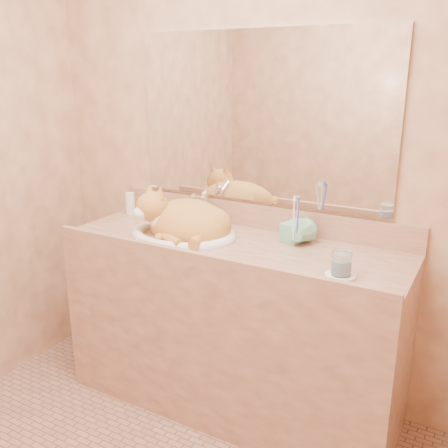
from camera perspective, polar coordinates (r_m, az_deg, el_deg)
The scene contains 12 objects.
wall_back at distance 2.43m, azimuth 4.12°, elevation 8.68°, with size 2.40×0.02×2.50m, color #9A6546.
vanity_counter at distance 2.46m, azimuth 0.93°, elevation -11.52°, with size 1.60×0.55×0.85m, color brown, non-canonical shape.
mirror at distance 2.41m, azimuth 4.07°, elevation 11.94°, with size 1.30×0.02×0.80m, color white.
sink_basin at distance 2.38m, azimuth -4.74°, elevation 0.57°, with size 0.52×0.43×0.16m, color white, non-canonical shape.
faucet at distance 2.53m, azimuth -2.25°, elevation 1.96°, with size 0.05×0.13×0.19m, color silver, non-canonical shape.
cat at distance 2.39m, azimuth -4.69°, elevation 0.56°, with size 0.44×0.36×0.24m, color #B16C29, non-canonical shape.
soap_dispenser at distance 2.26m, azimuth 7.24°, elevation 0.12°, with size 0.09×0.09×0.20m, color #6EB195.
toothbrush_cup at distance 2.24m, azimuth 8.13°, elevation -1.38°, with size 0.11×0.11×0.10m, color #6EB195.
toothbrushes at distance 2.21m, azimuth 8.22°, elevation 0.78°, with size 0.04×0.04×0.24m, color white, non-canonical shape.
saucer at distance 1.97m, azimuth 13.17°, elevation -5.78°, with size 0.12×0.12×0.01m, color white.
water_glass at distance 1.95m, azimuth 13.27°, elevation -4.41°, with size 0.08×0.08×0.09m, color white.
lotion_bottle at distance 2.78m, azimuth -10.67°, elevation 2.33°, with size 0.05×0.05×0.12m, color white.
Camera 1 is at (1.02, -1.18, 1.60)m, focal length 40.00 mm.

